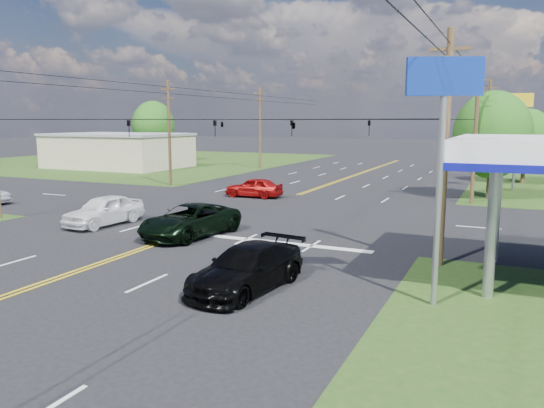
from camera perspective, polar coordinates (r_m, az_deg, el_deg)
The scene contains 20 objects.
ground at distance 35.37m, azimuth -1.93°, elevation -0.69°, with size 280.00×280.00×0.00m, color black.
grass_nw at distance 81.13m, azimuth -14.22°, elevation 4.54°, with size 46.00×48.00×0.03m, color #1F4115.
stop_bar at distance 26.18m, azimuth 0.14°, elevation -4.14°, with size 10.00×0.50×0.02m, color silver.
retail_nw at distance 70.12m, azimuth -16.17°, elevation 5.43°, with size 16.00×11.00×4.00m, color tan.
pole_se at distance 22.40m, azimuth 18.14°, elevation 5.90°, with size 1.60×0.28×9.50m.
pole_nw at distance 49.30m, azimuth -10.99°, elevation 7.65°, with size 1.60×0.28×9.50m.
pole_ne at distance 40.33m, azimuth 21.03°, elevation 6.94°, with size 1.60×0.28×9.50m.
pole_left_far at distance 65.73m, azimuth -1.30°, elevation 8.33°, with size 1.60×0.28×10.00m.
pole_right_far at distance 59.30m, azimuth 22.20°, elevation 7.60°, with size 1.60×0.28×10.00m.
span_wire_signals at distance 34.86m, azimuth -1.98°, elevation 9.08°, with size 26.00×18.00×1.13m.
power_lines at distance 33.18m, azimuth -3.58°, elevation 13.57°, with size 26.04×100.00×0.64m.
tree_right_a at distance 43.28m, azimuth 22.60°, elevation 6.89°, with size 5.70×5.70×8.18m.
tree_right_b at distance 55.28m, azimuth 25.60°, elevation 6.34°, with size 4.94×4.94×7.09m.
tree_far_l at distance 79.07m, azimuth -12.65°, elevation 8.26°, with size 6.08×6.08×8.72m.
pickup_dkgreen at distance 27.70m, azimuth -8.81°, elevation -1.77°, with size 2.74×5.94×1.65m, color black.
suv_black at distance 18.90m, azimuth -2.73°, elevation -6.89°, with size 2.20×5.41×1.57m, color black.
pickup_white at distance 31.81m, azimuth -17.63°, elevation -0.64°, with size 2.02×5.02×1.71m, color white.
sedan_red at distance 41.33m, azimuth -1.97°, elevation 1.80°, with size 1.81×4.50×1.53m, color #9C0B0B.
polesign_se at distance 17.30m, azimuth 17.91°, elevation 9.38°, with size 2.23×1.12×7.87m.
polesign_ne at distance 49.25m, azimuth 24.94°, elevation 8.71°, with size 2.23×0.91×8.20m.
Camera 1 is at (15.46, -19.24, 5.97)m, focal length 35.00 mm.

